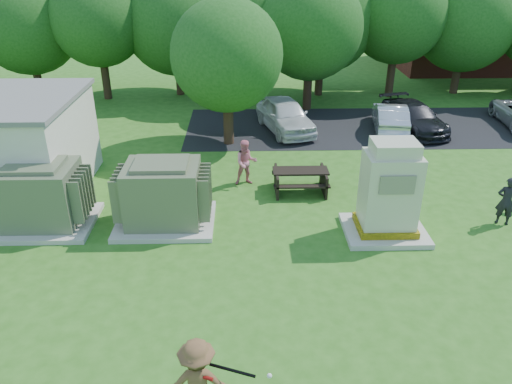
{
  "coord_description": "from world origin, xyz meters",
  "views": [
    {
      "loc": [
        -0.33,
        -9.07,
        7.77
      ],
      "look_at": [
        0.0,
        4.0,
        1.3
      ],
      "focal_mm": 35.0,
      "sensor_mm": 36.0,
      "label": 1
    }
  ],
  "objects_px": {
    "transformer_left": "(41,197)",
    "picnic_table": "(300,178)",
    "transformer_right": "(163,195)",
    "generator_cabinet": "(389,195)",
    "person_by_generator": "(506,201)",
    "car_white": "(285,115)",
    "car_dark": "(414,117)",
    "batter": "(198,382)",
    "car_silver_a": "(390,117)",
    "person_at_picnic": "(246,163)"
  },
  "relations": [
    {
      "from": "transformer_left",
      "to": "picnic_table",
      "type": "bearing_deg",
      "value": 14.87
    },
    {
      "from": "transformer_right",
      "to": "generator_cabinet",
      "type": "distance_m",
      "value": 6.7
    },
    {
      "from": "picnic_table",
      "to": "person_by_generator",
      "type": "relative_size",
      "value": 1.22
    },
    {
      "from": "picnic_table",
      "to": "car_white",
      "type": "relative_size",
      "value": 0.43
    },
    {
      "from": "car_dark",
      "to": "transformer_right",
      "type": "bearing_deg",
      "value": -153.41
    },
    {
      "from": "generator_cabinet",
      "to": "batter",
      "type": "bearing_deg",
      "value": -128.08
    },
    {
      "from": "picnic_table",
      "to": "car_dark",
      "type": "distance_m",
      "value": 8.71
    },
    {
      "from": "transformer_right",
      "to": "car_white",
      "type": "bearing_deg",
      "value": 63.03
    },
    {
      "from": "generator_cabinet",
      "to": "car_silver_a",
      "type": "height_order",
      "value": "generator_cabinet"
    },
    {
      "from": "picnic_table",
      "to": "car_silver_a",
      "type": "xyz_separation_m",
      "value": [
        4.83,
        6.34,
        0.13
      ]
    },
    {
      "from": "car_white",
      "to": "car_silver_a",
      "type": "relative_size",
      "value": 1.13
    },
    {
      "from": "transformer_left",
      "to": "car_dark",
      "type": "bearing_deg",
      "value": 31.19
    },
    {
      "from": "car_silver_a",
      "to": "person_by_generator",
      "type": "bearing_deg",
      "value": 107.08
    },
    {
      "from": "batter",
      "to": "car_dark",
      "type": "xyz_separation_m",
      "value": [
        8.75,
        15.69,
        -0.26
      ]
    },
    {
      "from": "transformer_left",
      "to": "car_silver_a",
      "type": "distance_m",
      "value": 15.49
    },
    {
      "from": "batter",
      "to": "person_at_picnic",
      "type": "height_order",
      "value": "batter"
    },
    {
      "from": "picnic_table",
      "to": "person_at_picnic",
      "type": "height_order",
      "value": "person_at_picnic"
    },
    {
      "from": "transformer_left",
      "to": "car_silver_a",
      "type": "relative_size",
      "value": 0.77
    },
    {
      "from": "person_by_generator",
      "to": "car_silver_a",
      "type": "bearing_deg",
      "value": -64.15
    },
    {
      "from": "person_by_generator",
      "to": "person_at_picnic",
      "type": "relative_size",
      "value": 0.94
    },
    {
      "from": "transformer_right",
      "to": "person_at_picnic",
      "type": "relative_size",
      "value": 1.8
    },
    {
      "from": "picnic_table",
      "to": "car_white",
      "type": "xyz_separation_m",
      "value": [
        -0.03,
        6.45,
        0.24
      ]
    },
    {
      "from": "transformer_left",
      "to": "transformer_right",
      "type": "height_order",
      "value": "same"
    },
    {
      "from": "person_at_picnic",
      "to": "car_dark",
      "type": "xyz_separation_m",
      "value": [
        7.83,
        5.69,
        -0.2
      ]
    },
    {
      "from": "generator_cabinet",
      "to": "person_by_generator",
      "type": "height_order",
      "value": "generator_cabinet"
    },
    {
      "from": "batter",
      "to": "car_silver_a",
      "type": "bearing_deg",
      "value": -117.4
    },
    {
      "from": "car_white",
      "to": "car_silver_a",
      "type": "height_order",
      "value": "car_white"
    },
    {
      "from": "transformer_right",
      "to": "car_silver_a",
      "type": "height_order",
      "value": "transformer_right"
    },
    {
      "from": "batter",
      "to": "person_by_generator",
      "type": "bearing_deg",
      "value": -143.42
    },
    {
      "from": "transformer_left",
      "to": "transformer_right",
      "type": "xyz_separation_m",
      "value": [
        3.7,
        0.0,
        0.0
      ]
    },
    {
      "from": "generator_cabinet",
      "to": "car_white",
      "type": "relative_size",
      "value": 0.66
    },
    {
      "from": "person_at_picnic",
      "to": "car_silver_a",
      "type": "relative_size",
      "value": 0.43
    },
    {
      "from": "person_at_picnic",
      "to": "car_white",
      "type": "bearing_deg",
      "value": 63.66
    },
    {
      "from": "car_white",
      "to": "person_at_picnic",
      "type": "bearing_deg",
      "value": -123.29
    },
    {
      "from": "transformer_left",
      "to": "batter",
      "type": "relative_size",
      "value": 1.69
    },
    {
      "from": "transformer_left",
      "to": "picnic_table",
      "type": "distance_m",
      "value": 8.41
    },
    {
      "from": "picnic_table",
      "to": "batter",
      "type": "bearing_deg",
      "value": -106.7
    },
    {
      "from": "transformer_left",
      "to": "generator_cabinet",
      "type": "xyz_separation_m",
      "value": [
        10.35,
        -0.75,
        0.31
      ]
    },
    {
      "from": "person_by_generator",
      "to": "car_silver_a",
      "type": "height_order",
      "value": "person_by_generator"
    },
    {
      "from": "transformer_left",
      "to": "batter",
      "type": "xyz_separation_m",
      "value": [
        5.31,
        -7.18,
        -0.08
      ]
    },
    {
      "from": "transformer_left",
      "to": "car_white",
      "type": "relative_size",
      "value": 0.68
    },
    {
      "from": "picnic_table",
      "to": "person_at_picnic",
      "type": "xyz_separation_m",
      "value": [
        -1.88,
        0.67,
        0.32
      ]
    },
    {
      "from": "transformer_right",
      "to": "car_white",
      "type": "distance_m",
      "value": 9.66
    },
    {
      "from": "batter",
      "to": "car_white",
      "type": "relative_size",
      "value": 0.4
    },
    {
      "from": "person_by_generator",
      "to": "car_dark",
      "type": "distance_m",
      "value": 8.79
    },
    {
      "from": "transformer_right",
      "to": "picnic_table",
      "type": "bearing_deg",
      "value": 26.02
    },
    {
      "from": "person_by_generator",
      "to": "car_silver_a",
      "type": "xyz_separation_m",
      "value": [
        -1.2,
        8.77,
        -0.14
      ]
    },
    {
      "from": "generator_cabinet",
      "to": "car_dark",
      "type": "bearing_deg",
      "value": 68.17
    },
    {
      "from": "transformer_left",
      "to": "person_at_picnic",
      "type": "xyz_separation_m",
      "value": [
        6.23,
        2.82,
        -0.14
      ]
    },
    {
      "from": "batter",
      "to": "car_silver_a",
      "type": "xyz_separation_m",
      "value": [
        7.64,
        15.68,
        -0.25
      ]
    }
  ]
}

